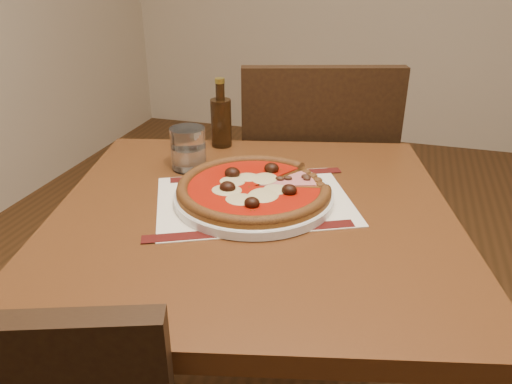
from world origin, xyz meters
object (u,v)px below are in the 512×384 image
plate (254,196)px  pizza (254,188)px  chair_far (313,186)px  table (253,252)px  water_glass (188,149)px  bottle (221,120)px

plate → pizza: 0.02m
chair_far → table: bearing=70.9°
table → plate: plate is taller
pizza → table: bearing=-74.9°
table → chair_far: chair_far is taller
chair_far → water_glass: chair_far is taller
pizza → bottle: (-0.18, 0.29, 0.04)m
chair_far → plate: bearing=69.7°
plate → water_glass: 0.24m
table → pizza: size_ratio=3.04×
table → bottle: 0.41m
chair_far → plate: (-0.03, -0.55, 0.22)m
table → bottle: (-0.19, 0.32, 0.17)m
plate → pizza: bearing=-143.5°
chair_far → pizza: 0.60m
plate → pizza: pizza is taller
water_glass → bottle: (0.02, 0.17, 0.02)m
water_glass → bottle: 0.17m
plate → water_glass: water_glass is taller
plate → pizza: size_ratio=1.04×
pizza → water_glass: water_glass is taller
pizza → water_glass: size_ratio=3.17×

